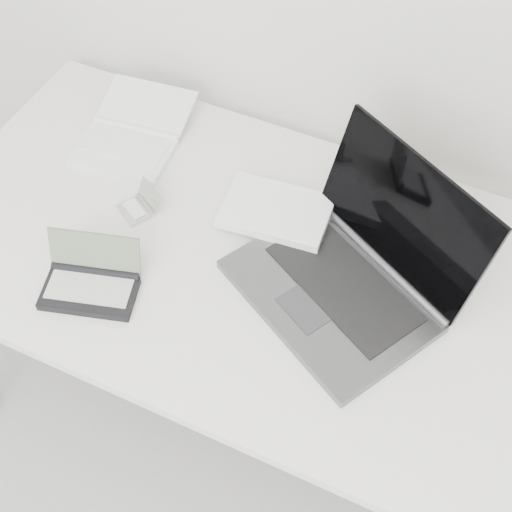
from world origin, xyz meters
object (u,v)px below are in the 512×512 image
at_px(netbook_open_white, 131,138).
at_px(palmtop_charcoal, 91,282).
at_px(laptop_large, 336,259).
at_px(desk, 276,277).

bearing_deg(netbook_open_white, palmtop_charcoal, -76.10).
bearing_deg(laptop_large, palmtop_charcoal, -121.64).
bearing_deg(netbook_open_white, desk, -28.36).
relative_size(netbook_open_white, palmtop_charcoal, 1.43).
xyz_separation_m(desk, laptop_large, (0.12, 0.03, 0.09)).
bearing_deg(palmtop_charcoal, netbook_open_white, 94.41).
height_order(laptop_large, palmtop_charcoal, laptop_large).
relative_size(laptop_large, palmtop_charcoal, 2.65).
xyz_separation_m(laptop_large, palmtop_charcoal, (-0.44, -0.25, -0.02)).
xyz_separation_m(desk, palmtop_charcoal, (-0.32, -0.22, 0.07)).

